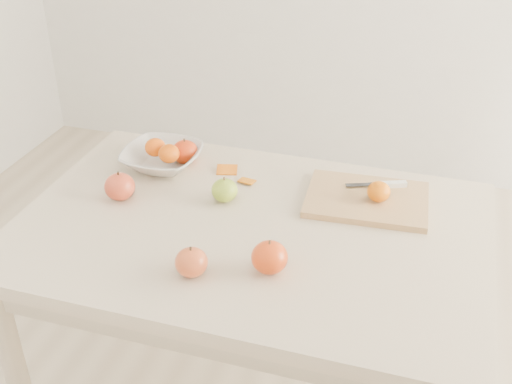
% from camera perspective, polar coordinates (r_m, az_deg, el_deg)
% --- Properties ---
extents(table, '(1.20, 0.80, 0.75)m').
position_cam_1_polar(table, '(1.70, -0.50, -5.71)').
color(table, beige).
rests_on(table, ground).
extents(cutting_board, '(0.34, 0.26, 0.02)m').
position_cam_1_polar(cutting_board, '(1.76, 9.82, -0.66)').
color(cutting_board, tan).
rests_on(cutting_board, table).
extents(board_tangerine, '(0.06, 0.06, 0.05)m').
position_cam_1_polar(board_tangerine, '(1.73, 10.85, 0.04)').
color(board_tangerine, '#CE5C07').
rests_on(board_tangerine, cutting_board).
extents(fruit_bowl, '(0.23, 0.23, 0.06)m').
position_cam_1_polar(fruit_bowl, '(1.92, -8.33, 3.01)').
color(fruit_bowl, silver).
rests_on(fruit_bowl, table).
extents(bowl_tangerine_near, '(0.06, 0.06, 0.05)m').
position_cam_1_polar(bowl_tangerine_near, '(1.92, -8.95, 3.96)').
color(bowl_tangerine_near, orange).
rests_on(bowl_tangerine_near, fruit_bowl).
extents(bowl_tangerine_far, '(0.06, 0.06, 0.05)m').
position_cam_1_polar(bowl_tangerine_far, '(1.88, -7.75, 3.41)').
color(bowl_tangerine_far, '#E75908').
rests_on(bowl_tangerine_far, fruit_bowl).
extents(orange_peel_a, '(0.07, 0.06, 0.01)m').
position_cam_1_polar(orange_peel_a, '(1.88, -2.59, 1.87)').
color(orange_peel_a, '#D3620E').
rests_on(orange_peel_a, table).
extents(orange_peel_b, '(0.05, 0.04, 0.01)m').
position_cam_1_polar(orange_peel_b, '(1.83, -0.82, 0.93)').
color(orange_peel_b, orange).
rests_on(orange_peel_b, table).
extents(paring_knife, '(0.17, 0.07, 0.01)m').
position_cam_1_polar(paring_knife, '(1.80, 11.66, 0.67)').
color(paring_knife, white).
rests_on(paring_knife, cutting_board).
extents(apple_green, '(0.07, 0.07, 0.06)m').
position_cam_1_polar(apple_green, '(1.73, -2.82, 0.16)').
color(apple_green, olive).
rests_on(apple_green, table).
extents(apple_red_d, '(0.08, 0.08, 0.07)m').
position_cam_1_polar(apple_red_d, '(1.77, -12.02, 0.47)').
color(apple_red_d, '#A81E23').
rests_on(apple_red_d, table).
extents(apple_red_a, '(0.08, 0.08, 0.07)m').
position_cam_1_polar(apple_red_a, '(1.92, -6.34, 3.56)').
color(apple_red_a, '#A51202').
rests_on(apple_red_a, table).
extents(apple_red_c, '(0.08, 0.08, 0.07)m').
position_cam_1_polar(apple_red_c, '(1.47, -5.77, -6.23)').
color(apple_red_c, '#A42A1B').
rests_on(apple_red_c, table).
extents(apple_red_e, '(0.08, 0.08, 0.08)m').
position_cam_1_polar(apple_red_e, '(1.47, 1.21, -5.83)').
color(apple_red_e, '#A41D07').
rests_on(apple_red_e, table).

